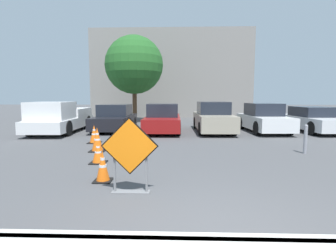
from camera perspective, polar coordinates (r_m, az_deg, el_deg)
name	(u,v)px	position (r m, az deg, el deg)	size (l,w,h in m)	color
ground_plane	(190,134)	(13.22, 4.78, -1.70)	(96.00, 96.00, 0.00)	#4C4C4F
curb_lip	(230,242)	(3.62, 13.33, -23.40)	(23.11, 0.20, 0.14)	beige
road_closed_sign	(130,152)	(5.05, -8.31, -5.72)	(1.10, 0.20, 1.48)	black
traffic_cone_nearest	(103,166)	(5.99, -14.02, -8.53)	(0.39, 0.39, 0.69)	black
traffic_cone_second	(98,152)	(7.63, -14.97, -5.59)	(0.44, 0.44, 0.62)	black
traffic_cone_third	(97,140)	(9.25, -15.14, -2.90)	(0.51, 0.51, 0.82)	black
traffic_cone_fourth	(94,134)	(10.92, -15.76, -1.76)	(0.49, 0.49, 0.73)	black
pickup_truck	(59,119)	(14.62, -22.69, 1.45)	(2.15, 5.19, 1.60)	silver
parked_car_nearest	(115,119)	(14.78, -11.47, 1.60)	(1.87, 4.21, 1.43)	black
parked_car_second	(163,119)	(14.02, -1.13, 1.58)	(1.88, 4.60, 1.49)	maroon
parked_car_third	(213,118)	(14.13, 9.78, 1.72)	(1.86, 4.52, 1.59)	#A39984
parked_car_fourth	(264,119)	(14.79, 20.08, 1.49)	(1.94, 4.25, 1.51)	white
parked_car_fifth	(313,120)	(16.03, 28.95, 1.19)	(2.15, 4.67, 1.32)	silver
bollard_nearest	(306,138)	(9.66, 27.75, -2.37)	(0.12, 0.12, 0.96)	gray
building_facade_backdrop	(172,75)	(26.02, 0.79, 10.97)	(14.55, 5.00, 7.86)	gray
street_tree_behind_lot	(134,65)	(19.54, -7.38, 13.02)	(4.19, 4.19, 6.23)	#513823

